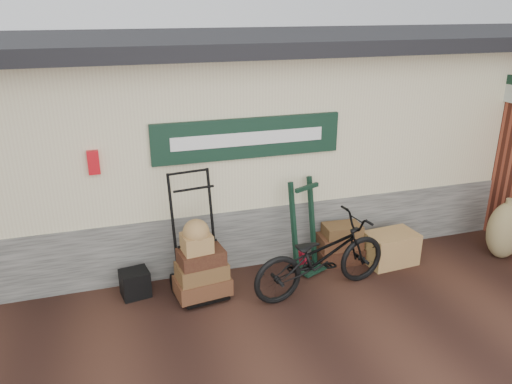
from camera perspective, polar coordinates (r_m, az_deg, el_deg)
The scene contains 9 objects.
ground at distance 6.75m, azimuth 4.10°, elevation -11.96°, with size 80.00×80.00×0.00m, color black.
station_building at distance 8.52m, azimuth -2.38°, elevation 7.00°, with size 14.40×4.10×3.20m.
porter_trolley at distance 6.51m, azimuth -6.89°, elevation -4.85°, with size 0.84×0.63×1.68m, color black, non-canonical shape.
green_barrow at distance 7.14m, azimuth 5.66°, elevation -3.91°, with size 0.48×0.41×1.34m, color black, non-canonical shape.
suitcase_stack at distance 7.56m, azimuth 9.53°, elevation -5.75°, with size 0.68×0.43×0.60m, color #351711, non-canonical shape.
wicker_hamper at distance 7.71m, azimuth 15.14°, elevation -6.20°, with size 0.73×0.48×0.48m, color brown.
black_trunk at distance 6.88m, azimuth -13.65°, elevation -10.11°, with size 0.36×0.31×0.36m, color black.
bicycle at distance 6.65m, azimuth 7.47°, elevation -6.87°, with size 1.98×0.69×1.15m, color black.
burlap_sack_left at distance 8.39m, azimuth 26.59°, elevation -3.95°, with size 0.56×0.47×0.89m, color olive.
Camera 1 is at (-2.14, -5.26, 3.64)m, focal length 35.00 mm.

